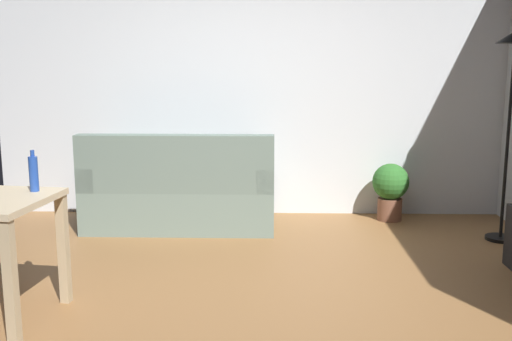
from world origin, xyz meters
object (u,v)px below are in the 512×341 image
object	(u,v)px
torchiere_lamp	(512,79)
bottle_blue	(34,173)
potted_plant	(390,188)
couch	(181,196)

from	to	relation	value
torchiere_lamp	bottle_blue	size ratio (longest dim) A/B	7.01
bottle_blue	potted_plant	bearing A→B (deg)	39.84
potted_plant	bottle_blue	xyz separation A→B (m)	(-2.65, -2.21, 0.54)
torchiere_lamp	bottle_blue	bearing A→B (deg)	-156.07
torchiere_lamp	bottle_blue	distance (m)	3.87
couch	potted_plant	size ratio (longest dim) A/B	3.10
couch	bottle_blue	xyz separation A→B (m)	(-0.61, -1.90, 0.57)
torchiere_lamp	potted_plant	distance (m)	1.53
couch	torchiere_lamp	distance (m)	3.12
couch	torchiere_lamp	world-z (taller)	torchiere_lamp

